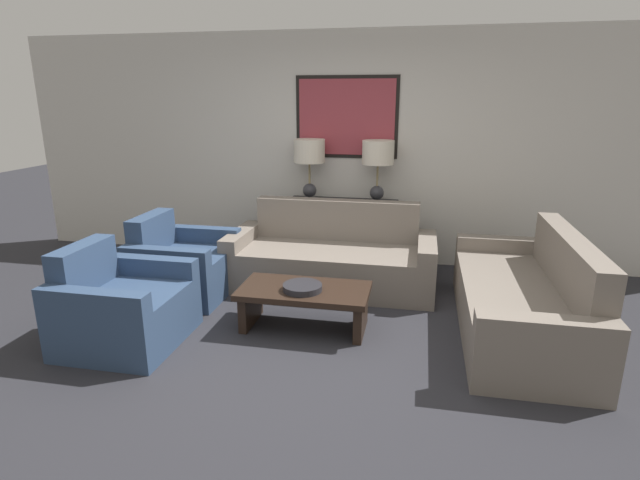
% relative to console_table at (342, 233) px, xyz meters
% --- Properties ---
extents(ground_plane, '(20.00, 20.00, 0.00)m').
position_rel_console_table_xyz_m(ground_plane, '(0.00, -2.23, -0.39)').
color(ground_plane, '#28282D').
extents(back_wall, '(8.07, 0.12, 2.65)m').
position_rel_console_table_xyz_m(back_wall, '(0.00, 0.27, 0.94)').
color(back_wall, beige).
rests_on(back_wall, ground_plane).
extents(console_table, '(1.25, 0.38, 0.77)m').
position_rel_console_table_xyz_m(console_table, '(0.00, 0.00, 0.00)').
color(console_table, black).
rests_on(console_table, ground_plane).
extents(table_lamp_left, '(0.35, 0.35, 0.69)m').
position_rel_console_table_xyz_m(table_lamp_left, '(-0.39, 0.00, 0.89)').
color(table_lamp_left, '#333338').
rests_on(table_lamp_left, console_table).
extents(table_lamp_right, '(0.35, 0.35, 0.69)m').
position_rel_console_table_xyz_m(table_lamp_right, '(0.39, 0.00, 0.89)').
color(table_lamp_right, '#333338').
rests_on(table_lamp_right, console_table).
extents(couch_by_back_wall, '(2.12, 0.90, 0.86)m').
position_rel_console_table_xyz_m(couch_by_back_wall, '(0.00, -0.69, -0.10)').
color(couch_by_back_wall, slate).
rests_on(couch_by_back_wall, ground_plane).
extents(couch_by_side, '(0.90, 2.12, 0.86)m').
position_rel_console_table_xyz_m(couch_by_side, '(1.77, -1.46, -0.10)').
color(couch_by_side, slate).
rests_on(couch_by_side, ground_plane).
extents(coffee_table, '(1.10, 0.58, 0.37)m').
position_rel_console_table_xyz_m(coffee_table, '(-0.05, -1.75, -0.12)').
color(coffee_table, black).
rests_on(coffee_table, ground_plane).
extents(decorative_bowl, '(0.33, 0.33, 0.05)m').
position_rel_console_table_xyz_m(decorative_bowl, '(-0.05, -1.80, 0.01)').
color(decorative_bowl, '#232328').
rests_on(decorative_bowl, coffee_table).
extents(armchair_near_back_wall, '(0.86, 0.92, 0.80)m').
position_rel_console_table_xyz_m(armchair_near_back_wall, '(-1.43, -1.22, -0.10)').
color(armchair_near_back_wall, navy).
rests_on(armchair_near_back_wall, ground_plane).
extents(armchair_near_camera, '(0.86, 0.92, 0.80)m').
position_rel_console_table_xyz_m(armchair_near_camera, '(-1.43, -2.27, -0.10)').
color(armchair_near_camera, navy).
rests_on(armchair_near_camera, ground_plane).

